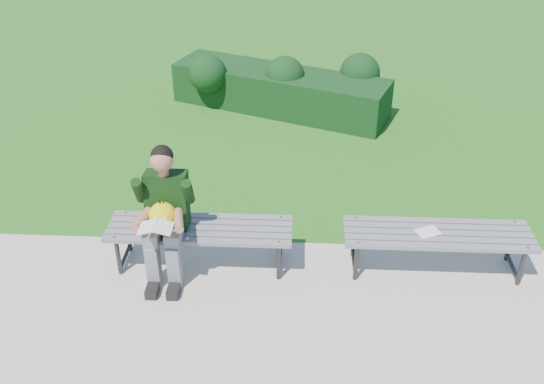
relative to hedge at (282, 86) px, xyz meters
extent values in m
plane|color=#276818|center=(-0.14, -3.46, -0.37)|extent=(80.00, 80.00, 0.00)
cube|color=beige|center=(-0.14, -5.21, -0.36)|extent=(30.00, 3.50, 0.02)
cube|color=#173F16|center=(-0.04, 0.00, -0.07)|extent=(3.37, 1.98, 0.60)
sphere|color=#173F16|center=(-1.12, -0.04, 0.20)|extent=(0.74, 0.74, 0.57)
sphere|color=#173F16|center=(0.04, -0.08, 0.20)|extent=(0.76, 0.76, 0.59)
sphere|color=#173F16|center=(1.16, 0.08, 0.20)|extent=(0.79, 0.79, 0.61)
cube|color=gray|center=(-0.67, -4.07, 0.08)|extent=(1.80, 0.08, 0.04)
cube|color=gray|center=(-0.67, -3.96, 0.08)|extent=(1.80, 0.08, 0.04)
cube|color=gray|center=(-0.67, -3.86, 0.08)|extent=(1.80, 0.08, 0.04)
cube|color=gray|center=(-0.67, -3.75, 0.08)|extent=(1.80, 0.08, 0.04)
cube|color=gray|center=(-0.67, -3.65, 0.08)|extent=(1.80, 0.09, 0.04)
cylinder|color=#2D2D30|center=(-1.45, -4.05, -0.15)|extent=(0.04, 0.04, 0.41)
cylinder|color=#2D2D30|center=(-1.45, -3.67, -0.15)|extent=(0.04, 0.04, 0.41)
cylinder|color=#2D2D30|center=(-1.45, -3.86, 0.03)|extent=(0.04, 0.42, 0.04)
cylinder|color=#2D2D30|center=(-1.45, -3.86, -0.29)|extent=(0.04, 0.42, 0.04)
cylinder|color=gray|center=(-1.45, -4.07, 0.10)|extent=(0.02, 0.02, 0.01)
cylinder|color=gray|center=(-1.45, -3.65, 0.10)|extent=(0.02, 0.02, 0.01)
cylinder|color=#2D2D30|center=(0.11, -4.05, -0.15)|extent=(0.04, 0.04, 0.41)
cylinder|color=#2D2D30|center=(0.11, -3.67, -0.15)|extent=(0.04, 0.04, 0.41)
cylinder|color=#2D2D30|center=(0.11, -3.86, 0.03)|extent=(0.04, 0.42, 0.04)
cylinder|color=#2D2D30|center=(0.11, -3.86, -0.29)|extent=(0.04, 0.42, 0.04)
cylinder|color=gray|center=(0.11, -4.07, 0.10)|extent=(0.02, 0.02, 0.01)
cylinder|color=gray|center=(0.11, -3.65, 0.10)|extent=(0.02, 0.02, 0.01)
cube|color=gray|center=(1.64, -4.04, 0.08)|extent=(1.80, 0.08, 0.04)
cube|color=gray|center=(1.64, -3.93, 0.08)|extent=(1.80, 0.08, 0.04)
cube|color=gray|center=(1.64, -3.83, 0.08)|extent=(1.80, 0.08, 0.04)
cube|color=gray|center=(1.64, -3.73, 0.08)|extent=(1.80, 0.08, 0.04)
cube|color=gray|center=(1.64, -3.62, 0.08)|extent=(1.80, 0.09, 0.04)
cylinder|color=#2D2D30|center=(0.86, -4.02, -0.15)|extent=(0.04, 0.04, 0.41)
cylinder|color=#2D2D30|center=(0.86, -3.64, -0.15)|extent=(0.04, 0.04, 0.41)
cylinder|color=#2D2D30|center=(0.86, -3.83, 0.03)|extent=(0.04, 0.42, 0.04)
cylinder|color=#2D2D30|center=(0.86, -3.83, -0.29)|extent=(0.04, 0.42, 0.04)
cylinder|color=gray|center=(0.86, -4.04, 0.10)|extent=(0.02, 0.02, 0.01)
cylinder|color=gray|center=(0.86, -3.62, 0.10)|extent=(0.02, 0.02, 0.01)
cylinder|color=#2D2D30|center=(2.42, -4.02, -0.15)|extent=(0.04, 0.04, 0.41)
cylinder|color=#2D2D30|center=(2.42, -3.64, -0.15)|extent=(0.04, 0.04, 0.41)
cylinder|color=#2D2D30|center=(2.42, -3.83, 0.03)|extent=(0.04, 0.42, 0.04)
cylinder|color=#2D2D30|center=(2.42, -3.83, -0.29)|extent=(0.04, 0.42, 0.04)
cylinder|color=gray|center=(2.42, -4.04, 0.10)|extent=(0.02, 0.02, 0.01)
cylinder|color=gray|center=(2.42, -3.62, 0.10)|extent=(0.02, 0.02, 0.01)
cube|color=slate|center=(-1.07, -4.02, 0.16)|extent=(0.14, 0.42, 0.13)
cube|color=slate|center=(-0.87, -4.02, 0.16)|extent=(0.14, 0.42, 0.13)
cube|color=slate|center=(-1.07, -4.20, -0.13)|extent=(0.12, 0.13, 0.45)
cube|color=slate|center=(-0.87, -4.20, -0.13)|extent=(0.12, 0.13, 0.45)
cube|color=black|center=(-1.07, -4.30, -0.31)|extent=(0.11, 0.26, 0.09)
cube|color=black|center=(-0.87, -4.30, -0.31)|extent=(0.11, 0.26, 0.09)
cube|color=black|center=(-0.97, -3.82, 0.38)|extent=(0.40, 0.30, 0.59)
cylinder|color=#B76F54|center=(-0.97, -3.84, 0.70)|extent=(0.10, 0.10, 0.08)
sphere|color=#B76F54|center=(-0.97, -3.86, 0.83)|extent=(0.21, 0.21, 0.21)
sphere|color=black|center=(-0.97, -3.83, 0.86)|extent=(0.21, 0.21, 0.21)
cylinder|color=black|center=(-1.20, -3.92, 0.54)|extent=(0.10, 0.21, 0.30)
cylinder|color=black|center=(-0.74, -3.92, 0.54)|extent=(0.10, 0.21, 0.30)
cylinder|color=#B76F54|center=(-1.14, -4.14, 0.37)|extent=(0.14, 0.31, 0.08)
cylinder|color=#B76F54|center=(-0.80, -4.14, 0.37)|extent=(0.14, 0.31, 0.08)
sphere|color=#B76F54|center=(-1.07, -4.30, 0.37)|extent=(0.09, 0.09, 0.09)
sphere|color=#B76F54|center=(-0.87, -4.30, 0.37)|extent=(0.09, 0.09, 0.09)
sphere|color=yellow|center=(-0.97, -4.04, 0.35)|extent=(0.25, 0.25, 0.25)
cone|color=#E06304|center=(-0.97, -4.15, 0.34)|extent=(0.07, 0.07, 0.07)
cone|color=black|center=(-0.98, -4.03, 0.48)|extent=(0.03, 0.05, 0.08)
cone|color=black|center=(-0.95, -4.02, 0.47)|extent=(0.03, 0.04, 0.07)
sphere|color=white|center=(-1.01, -4.14, 0.38)|extent=(0.05, 0.05, 0.05)
sphere|color=white|center=(-0.92, -4.14, 0.38)|extent=(0.05, 0.05, 0.05)
cube|color=white|center=(-1.04, -4.32, 0.41)|extent=(0.15, 0.20, 0.05)
cube|color=white|center=(-0.89, -4.32, 0.41)|extent=(0.15, 0.20, 0.05)
cube|color=white|center=(1.54, -3.83, 0.10)|extent=(0.26, 0.23, 0.01)
camera|label=1|loc=(0.27, -8.62, 3.50)|focal=40.00mm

